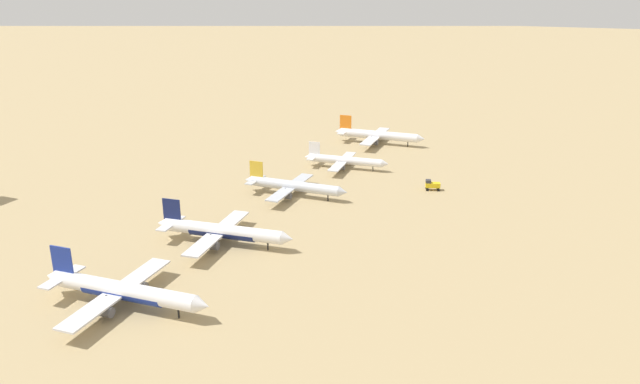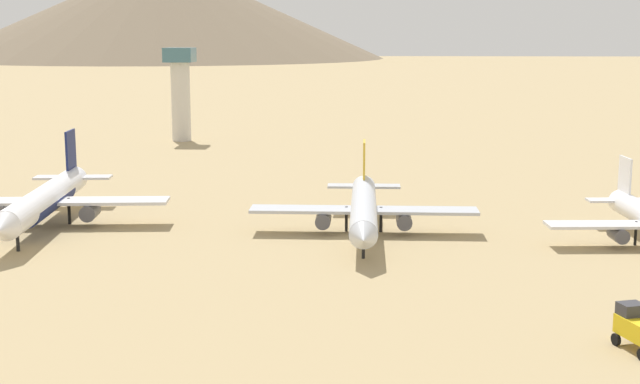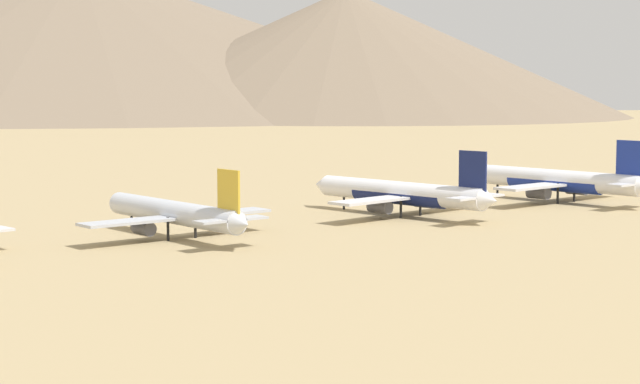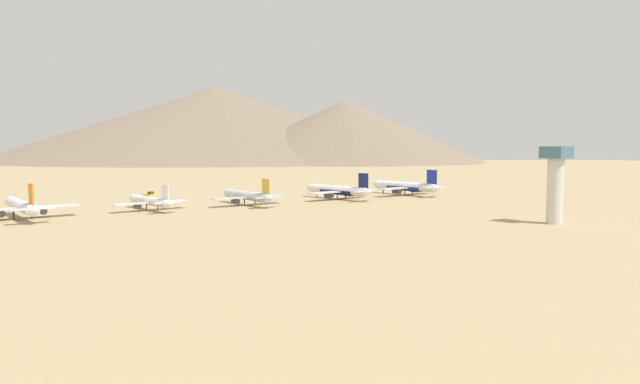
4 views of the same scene
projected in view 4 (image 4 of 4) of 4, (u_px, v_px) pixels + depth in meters
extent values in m
plane|color=tan|center=(248.00, 204.00, 227.83)|extent=(1800.00, 1800.00, 0.00)
cylinder|color=white|center=(405.00, 186.00, 271.19)|extent=(38.16, 5.90, 4.01)
cone|color=white|center=(375.00, 184.00, 287.17)|extent=(3.57, 4.09, 3.93)
cone|color=white|center=(438.00, 188.00, 255.36)|extent=(3.13, 3.75, 3.61)
cube|color=navy|center=(432.00, 178.00, 257.92)|extent=(5.82, 0.66, 7.39)
cube|color=silver|center=(433.00, 187.00, 257.78)|extent=(4.00, 12.82, 0.38)
cube|color=silver|center=(407.00, 188.00, 270.02)|extent=(7.06, 36.11, 0.48)
cylinder|color=#4C4C54|center=(397.00, 191.00, 266.80)|extent=(4.55, 2.65, 2.43)
cylinder|color=#4C4C54|center=(414.00, 190.00, 274.78)|extent=(4.55, 2.65, 2.43)
cylinder|color=black|center=(383.00, 189.00, 282.54)|extent=(0.46, 0.46, 4.03)
cylinder|color=black|center=(405.00, 192.00, 267.61)|extent=(0.46, 0.46, 4.03)
cylinder|color=black|center=(413.00, 191.00, 271.07)|extent=(0.46, 0.46, 4.03)
cylinder|color=navy|center=(405.00, 187.00, 271.21)|extent=(21.08, 5.05, 4.02)
cylinder|color=white|center=(337.00, 190.00, 249.90)|extent=(36.39, 7.52, 3.82)
cone|color=white|center=(309.00, 187.00, 264.44)|extent=(3.58, 4.05, 3.74)
cone|color=white|center=(370.00, 192.00, 235.51)|extent=(3.15, 3.71, 3.44)
cube|color=#141E51|center=(363.00, 181.00, 237.82)|extent=(5.54, 0.92, 7.04)
cube|color=silver|center=(364.00, 191.00, 237.70)|extent=(4.44, 12.33, 0.36)
cube|color=silver|center=(340.00, 191.00, 248.84)|extent=(8.51, 34.52, 0.45)
cylinder|color=#4C4C54|center=(329.00, 195.00, 245.50)|extent=(4.44, 2.73, 2.31)
cylinder|color=#4C4C54|center=(348.00, 194.00, 253.59)|extent=(4.44, 2.73, 2.31)
cylinder|color=black|center=(317.00, 193.00, 260.24)|extent=(0.44, 0.44, 3.84)
cylinder|color=black|center=(337.00, 196.00, 246.48)|extent=(0.44, 0.44, 3.84)
cylinder|color=black|center=(346.00, 195.00, 249.98)|extent=(0.44, 0.44, 3.84)
cylinder|color=#141E51|center=(337.00, 190.00, 249.92)|extent=(20.19, 5.85, 3.83)
cylinder|color=silver|center=(247.00, 195.00, 224.61)|extent=(33.39, 4.13, 3.52)
cone|color=silver|center=(226.00, 193.00, 238.99)|extent=(3.03, 3.50, 3.45)
cone|color=silver|center=(271.00, 199.00, 210.39)|extent=(2.65, 3.21, 3.17)
cube|color=gold|center=(266.00, 187.00, 212.70)|extent=(5.10, 0.42, 6.48)
cube|color=#B6BBC5|center=(267.00, 197.00, 212.56)|extent=(3.17, 11.16, 0.33)
cube|color=#B6BBC5|center=(249.00, 197.00, 223.56)|extent=(5.20, 31.56, 0.42)
cylinder|color=#4C4C54|center=(235.00, 201.00, 220.89)|extent=(3.93, 2.20, 2.13)
cylinder|color=#4C4C54|center=(260.00, 199.00, 227.62)|extent=(3.93, 2.20, 2.13)
cylinder|color=black|center=(232.00, 198.00, 234.82)|extent=(0.41, 0.41, 3.54)
cylinder|color=black|center=(244.00, 201.00, 221.50)|extent=(0.41, 0.41, 3.54)
cylinder|color=black|center=(255.00, 201.00, 224.41)|extent=(0.41, 0.41, 3.54)
cylinder|color=white|center=(150.00, 201.00, 206.37)|extent=(30.06, 5.68, 3.16)
cone|color=white|center=(132.00, 198.00, 218.58)|extent=(2.91, 3.31, 3.09)
cone|color=white|center=(169.00, 204.00, 194.29)|extent=(2.56, 3.03, 2.84)
cube|color=white|center=(165.00, 193.00, 196.23)|extent=(4.58, 0.68, 5.81)
cube|color=silver|center=(166.00, 203.00, 196.13)|extent=(3.49, 10.16, 0.30)
cube|color=silver|center=(151.00, 203.00, 205.48)|extent=(6.53, 28.49, 0.37)
cylinder|color=#4C4C54|center=(137.00, 206.00, 202.80)|extent=(3.64, 2.20, 1.91)
cylinder|color=#4C4C54|center=(163.00, 205.00, 209.35)|extent=(3.64, 2.20, 1.91)
cylinder|color=black|center=(137.00, 204.00, 215.05)|extent=(0.37, 0.37, 3.17)
cylinder|color=black|center=(146.00, 207.00, 203.55)|extent=(0.37, 0.37, 3.17)
cylinder|color=black|center=(158.00, 206.00, 206.39)|extent=(0.37, 0.37, 3.17)
cylinder|color=white|center=(21.00, 206.00, 181.88)|extent=(36.64, 5.17, 3.85)
cone|color=white|center=(10.00, 201.00, 197.41)|extent=(3.38, 3.89, 3.78)
cone|color=white|center=(34.00, 211.00, 166.51)|extent=(2.96, 3.57, 3.47)
cube|color=orange|center=(31.00, 195.00, 169.00)|extent=(5.59, 0.56, 7.10)
cube|color=silver|center=(32.00, 209.00, 168.85)|extent=(3.68, 12.28, 0.37)
cube|color=silver|center=(22.00, 208.00, 180.75)|extent=(6.31, 34.65, 0.46)
cylinder|color=#4C4C54|center=(0.00, 214.00, 177.72)|extent=(4.34, 2.49, 2.33)
cylinder|color=#4C4C54|center=(42.00, 211.00, 185.26)|extent=(4.34, 2.49, 2.33)
cylinder|color=black|center=(13.00, 209.00, 192.91)|extent=(0.45, 0.45, 3.88)
cylinder|color=black|center=(14.00, 214.00, 178.45)|extent=(0.45, 0.45, 3.88)
cylinder|color=black|center=(32.00, 213.00, 181.72)|extent=(0.45, 0.45, 3.88)
cube|color=yellow|center=(148.00, 196.00, 244.92)|extent=(5.66, 3.83, 1.70)
cube|color=#333338|center=(151.00, 193.00, 243.83)|extent=(2.36, 2.53, 1.10)
cylinder|color=black|center=(153.00, 199.00, 244.84)|extent=(1.15, 0.68, 1.10)
cylinder|color=black|center=(149.00, 199.00, 242.96)|extent=(1.15, 0.68, 1.10)
cylinder|color=black|center=(148.00, 199.00, 247.10)|extent=(1.15, 0.68, 1.10)
cylinder|color=black|center=(143.00, 199.00, 245.23)|extent=(1.15, 0.68, 1.10)
cylinder|color=beige|center=(555.00, 191.00, 169.03)|extent=(4.80, 4.80, 19.95)
cube|color=#3F6B7A|center=(556.00, 152.00, 168.08)|extent=(7.20, 7.20, 3.60)
cone|color=#7A6854|center=(217.00, 124.00, 1014.15)|extent=(779.17, 779.17, 131.05)
cone|color=#7A6854|center=(345.00, 131.00, 874.16)|extent=(429.21, 429.21, 96.41)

